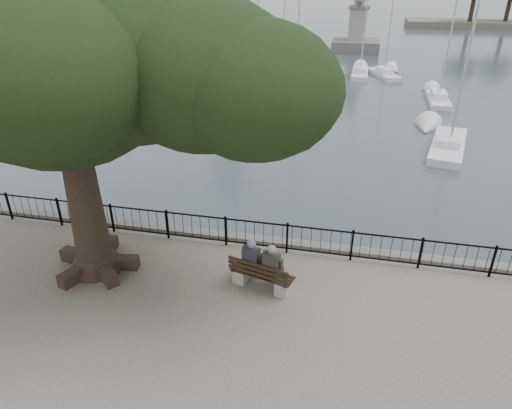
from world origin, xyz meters
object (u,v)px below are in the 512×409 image
(lion_monument, at_px, (357,33))
(bench, at_px, (261,278))
(tree, at_px, (93,60))
(person_left, at_px, (254,263))
(person_right, at_px, (274,268))

(lion_monument, bearing_deg, bench, -91.64)
(tree, bearing_deg, bench, -0.46)
(bench, xyz_separation_m, person_left, (-0.26, 0.18, 0.37))
(person_left, bearing_deg, person_right, -14.70)
(tree, bearing_deg, person_left, 2.07)
(tree, xyz_separation_m, lion_monument, (5.59, 49.36, -5.03))
(lion_monument, bearing_deg, tree, -96.47)
(bench, distance_m, person_left, 0.48)
(bench, bearing_deg, person_left, 145.53)
(person_left, relative_size, lion_monument, 0.18)
(person_left, bearing_deg, tree, -177.93)
(person_left, bearing_deg, bench, -34.47)
(tree, distance_m, lion_monument, 49.93)
(person_right, relative_size, lion_monument, 0.18)
(bench, distance_m, tree, 7.11)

